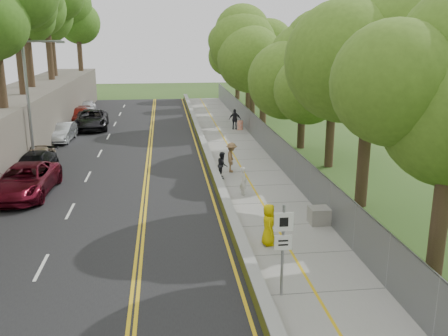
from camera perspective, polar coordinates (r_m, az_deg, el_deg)
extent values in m
plane|color=#33511E|center=(19.37, 1.40, -10.24)|extent=(140.00, 140.00, 0.00)
cube|color=black|center=(33.47, -11.54, 0.51)|extent=(11.20, 66.00, 0.04)
cube|color=gray|center=(33.74, 2.03, 0.94)|extent=(4.20, 66.00, 0.05)
cube|color=#C1CF20|center=(33.40, -1.87, 1.28)|extent=(0.42, 66.00, 0.60)
cube|color=slate|center=(33.90, 5.56, 2.64)|extent=(0.04, 66.00, 2.00)
cylinder|color=gray|center=(32.63, -21.42, 6.54)|extent=(0.18, 0.18, 8.00)
cylinder|color=gray|center=(32.09, -20.14, 13.45)|extent=(2.30, 0.13, 0.13)
cube|color=gray|center=(31.87, -18.18, 13.52)|extent=(0.50, 0.22, 0.14)
cylinder|color=gray|center=(16.21, 6.71, -9.39)|extent=(0.09, 0.09, 3.10)
cube|color=white|center=(15.79, 6.84, -6.13)|extent=(0.62, 0.04, 0.62)
cube|color=white|center=(16.06, 6.77, -8.46)|extent=(0.56, 0.04, 0.50)
cylinder|color=#EB2E00|center=(44.15, 1.87, 4.91)|extent=(0.50, 0.50, 0.82)
cube|color=slate|center=(22.84, 11.09, -5.34)|extent=(1.12, 0.84, 0.74)
imported|color=#5D0D1B|center=(28.11, -21.79, -1.35)|extent=(2.93, 5.91, 1.61)
imported|color=black|center=(31.47, -20.89, 0.25)|extent=(2.30, 5.00, 1.41)
imported|color=tan|center=(33.23, -20.30, 1.10)|extent=(2.13, 4.44, 1.46)
imported|color=silver|center=(41.45, -18.00, 3.92)|extent=(1.73, 4.41, 1.43)
imported|color=black|center=(46.14, -14.89, 5.39)|extent=(3.23, 6.22, 1.68)
imported|color=#9F2B21|center=(49.80, -16.19, 5.79)|extent=(1.98, 4.68, 1.35)
imported|color=silver|center=(54.88, -15.36, 6.71)|extent=(1.97, 4.29, 1.43)
imported|color=#D3B805|center=(20.15, 5.11, -6.45)|extent=(0.62, 0.88, 1.71)
imported|color=silver|center=(26.15, 2.22, -1.49)|extent=(0.45, 0.61, 1.54)
imported|color=black|center=(29.30, -0.18, 0.37)|extent=(0.65, 0.80, 1.55)
imported|color=brown|center=(30.48, 0.87, 1.22)|extent=(0.85, 1.27, 1.83)
imported|color=black|center=(44.26, 1.25, 5.58)|extent=(1.10, 0.56, 1.80)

